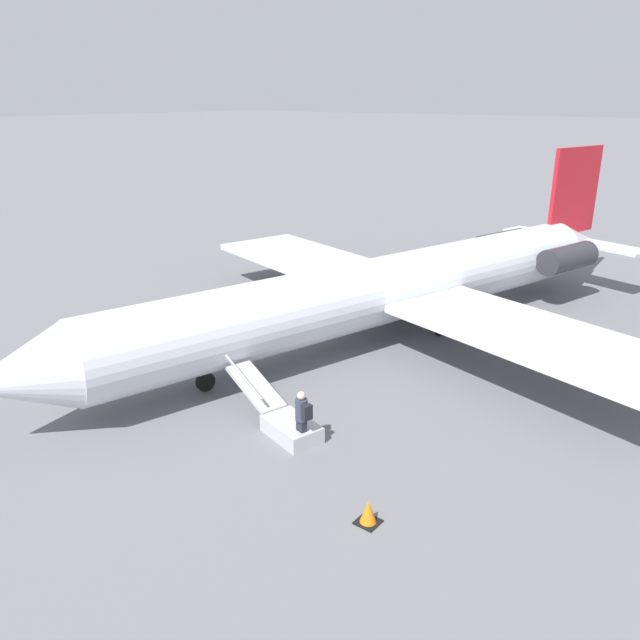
% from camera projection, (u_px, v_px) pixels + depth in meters
% --- Properties ---
extents(ground_plane, '(600.00, 600.00, 0.00)m').
position_uv_depth(ground_plane, '(378.00, 340.00, 25.90)').
color(ground_plane, slate).
extents(airplane_main, '(30.55, 23.53, 7.16)m').
position_uv_depth(airplane_main, '(397.00, 286.00, 25.72)').
color(airplane_main, silver).
rests_on(airplane_main, ground).
extents(boarding_stairs, '(2.00, 4.14, 1.76)m').
position_uv_depth(boarding_stairs, '(284.00, 420.00, 18.70)').
color(boarding_stairs, '#B2B2B7').
rests_on(boarding_stairs, ground).
extents(passenger, '(0.41, 0.56, 1.74)m').
position_uv_depth(passenger, '(302.00, 416.00, 17.67)').
color(passenger, '#23232D').
rests_on(passenger, ground).
extents(traffic_cone_near_stairs, '(0.55, 0.55, 0.60)m').
position_uv_depth(traffic_cone_near_stairs, '(368.00, 513.00, 14.70)').
color(traffic_cone_near_stairs, black).
rests_on(traffic_cone_near_stairs, ground).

